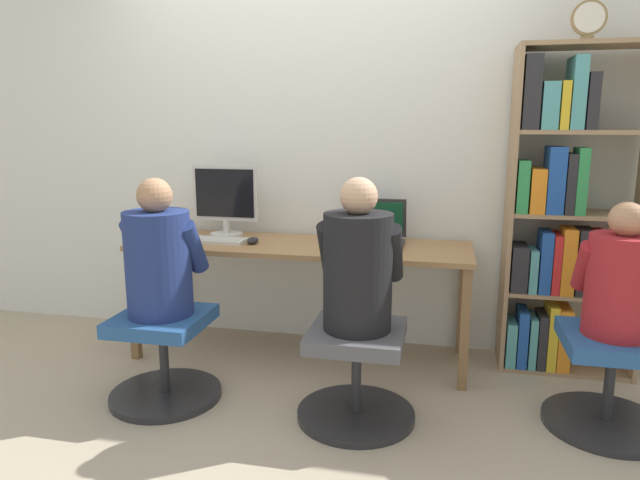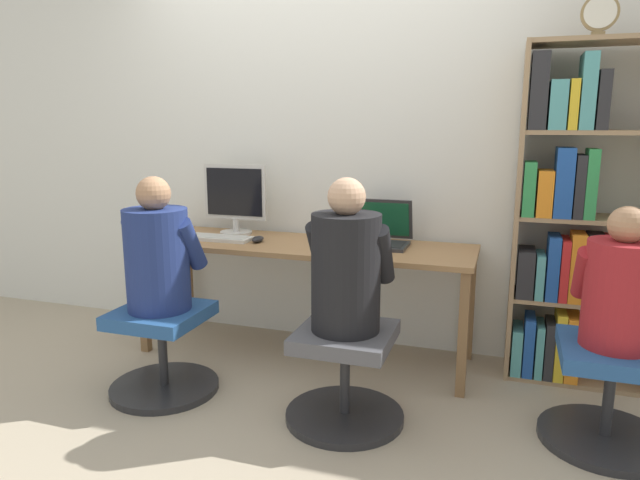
# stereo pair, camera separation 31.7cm
# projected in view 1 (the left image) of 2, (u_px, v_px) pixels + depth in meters

# --- Properties ---
(ground_plane) EXTENTS (14.00, 14.00, 0.00)m
(ground_plane) POSITION_uv_depth(u_px,v_px,m) (287.00, 375.00, 3.27)
(ground_plane) COLOR tan
(wall_back) EXTENTS (10.00, 0.05, 2.60)m
(wall_back) POSITION_uv_depth(u_px,v_px,m) (313.00, 142.00, 3.65)
(wall_back) COLOR silver
(wall_back) RESTS_ON ground_plane
(desk) EXTENTS (2.02, 0.60, 0.71)m
(desk) POSITION_uv_depth(u_px,v_px,m) (300.00, 255.00, 3.43)
(desk) COLOR olive
(desk) RESTS_ON ground_plane
(desktop_monitor) EXTENTS (0.43, 0.21, 0.45)m
(desktop_monitor) POSITION_uv_depth(u_px,v_px,m) (225.00, 200.00, 3.63)
(desktop_monitor) COLOR beige
(desktop_monitor) RESTS_ON desk
(laptop) EXTENTS (0.33, 0.33, 0.26)m
(laptop) POSITION_uv_depth(u_px,v_px,m) (377.00, 235.00, 3.40)
(laptop) COLOR #2D2D30
(laptop) RESTS_ON desk
(keyboard) EXTENTS (0.46, 0.15, 0.03)m
(keyboard) POSITION_uv_depth(u_px,v_px,m) (209.00, 240.00, 3.46)
(keyboard) COLOR silver
(keyboard) RESTS_ON desk
(computer_mouse_by_keyboard) EXTENTS (0.06, 0.11, 0.04)m
(computer_mouse_by_keyboard) POSITION_uv_depth(u_px,v_px,m) (253.00, 241.00, 3.41)
(computer_mouse_by_keyboard) COLOR black
(computer_mouse_by_keyboard) RESTS_ON desk
(office_chair_left) EXTENTS (0.58, 0.58, 0.46)m
(office_chair_left) POSITION_uv_depth(u_px,v_px,m) (164.00, 355.00, 2.96)
(office_chair_left) COLOR #262628
(office_chair_left) RESTS_ON ground_plane
(office_chair_right) EXTENTS (0.58, 0.58, 0.46)m
(office_chair_right) POSITION_uv_depth(u_px,v_px,m) (356.00, 372.00, 2.75)
(office_chair_right) COLOR #262628
(office_chair_right) RESTS_ON ground_plane
(person_at_monitor) EXTENTS (0.40, 0.36, 0.70)m
(person_at_monitor) POSITION_uv_depth(u_px,v_px,m) (159.00, 257.00, 2.86)
(person_at_monitor) COLOR navy
(person_at_monitor) RESTS_ON office_chair_left
(person_at_laptop) EXTENTS (0.40, 0.36, 0.72)m
(person_at_laptop) POSITION_uv_depth(u_px,v_px,m) (358.00, 265.00, 2.65)
(person_at_laptop) COLOR black
(person_at_laptop) RESTS_ON office_chair_right
(bookshelf) EXTENTS (0.73, 0.31, 1.84)m
(bookshelf) POSITION_uv_depth(u_px,v_px,m) (560.00, 221.00, 3.19)
(bookshelf) COLOR #997A56
(bookshelf) RESTS_ON ground_plane
(desk_clock) EXTENTS (0.18, 0.03, 0.20)m
(desk_clock) POSITION_uv_depth(u_px,v_px,m) (589.00, 19.00, 2.90)
(desk_clock) COLOR olive
(desk_clock) RESTS_ON bookshelf
(office_chair_side) EXTENTS (0.58, 0.58, 0.46)m
(office_chair_side) POSITION_uv_depth(u_px,v_px,m) (610.00, 380.00, 2.67)
(office_chair_side) COLOR #262628
(office_chair_side) RESTS_ON ground_plane
(person_near_shelf) EXTENTS (0.37, 0.32, 0.62)m
(person_near_shelf) POSITION_uv_depth(u_px,v_px,m) (620.00, 279.00, 2.58)
(person_near_shelf) COLOR maroon
(person_near_shelf) RESTS_ON office_chair_side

